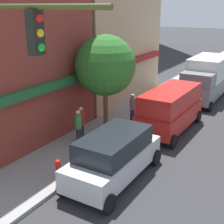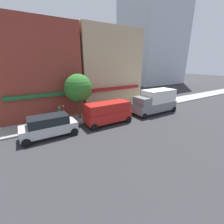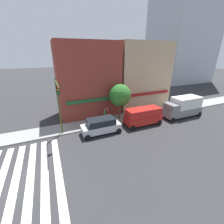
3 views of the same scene
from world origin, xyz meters
The scene contains 9 objects.
storefront_row centered at (13.82, 11.50, 5.42)m, with size 18.37×5.30×10.91m.
suv_silver centered at (8.59, 4.70, 1.03)m, with size 4.71×2.12×1.94m.
van_red centered at (14.61, 4.70, 1.29)m, with size 5.02×2.22×2.34m.
box_truck_grey centered at (21.77, 4.70, 1.59)m, with size 6.20×2.42×3.04m.
pedestrian_red_jacket centered at (10.67, 7.81, 1.07)m, with size 0.32×0.32×1.77m.
pedestrian_green_top centered at (10.21, 7.63, 1.07)m, with size 0.32×0.32×1.77m.
pedestrian_grey_coat centered at (14.07, 6.73, 1.07)m, with size 0.32×0.32×1.77m.
fire_hydrant centered at (7.24, 6.40, 0.61)m, with size 0.24×0.24×0.84m.
street_tree centered at (12.44, 7.50, 3.68)m, with size 3.10×3.10×5.09m.
Camera 1 is at (-0.81, -0.85, 6.55)m, focal length 50.00 mm.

